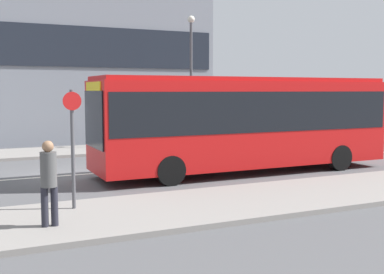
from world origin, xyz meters
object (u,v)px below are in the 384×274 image
Objects in this scene: bus_stop_sign at (73,140)px; city_bus at (245,118)px; pedestrian_near_stop at (49,178)px; street_lamp at (191,67)px; parked_car_0 at (347,132)px.

city_bus is at bearing 26.37° from bus_stop_sign.
pedestrian_near_stop is 1.67m from bus_stop_sign.
bus_stop_sign is 13.59m from street_lamp.
street_lamp is (8.84, 12.01, 3.00)m from pedestrian_near_stop.
parked_car_0 is at bearing 34.32° from city_bus.
street_lamp is (-8.81, 1.70, 3.53)m from parked_car_0.
bus_stop_sign is (-6.86, -3.40, -0.18)m from city_bus.
bus_stop_sign is (0.77, 1.34, 0.63)m from pedestrian_near_stop.
city_bus is 3.85× the size of bus_stop_sign.
city_bus is 7.66m from bus_stop_sign.
parked_car_0 is 19.15m from bus_stop_sign.
pedestrian_near_stop is at bearing -119.92° from bus_stop_sign.
city_bus is 1.68× the size of street_lamp.
bus_stop_sign is (-16.88, -8.97, 1.16)m from parked_car_0.
pedestrian_near_stop is (-17.65, -10.31, 0.53)m from parked_car_0.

